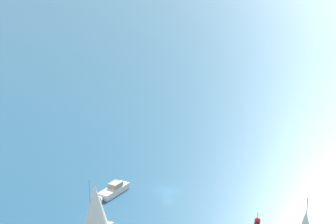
# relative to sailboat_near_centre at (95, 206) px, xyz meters

# --- Properties ---
(ground_plane) EXTENTS (2000.00, 2000.00, 0.00)m
(ground_plane) POSITION_rel_sailboat_near_centre_xyz_m (-10.02, -18.74, -4.52)
(ground_plane) COLOR #1E517A
(sailboat_near_centre) EXTENTS (7.52, 6.24, 9.90)m
(sailboat_near_centre) POSITION_rel_sailboat_near_centre_xyz_m (0.00, 0.00, 0.00)
(sailboat_near_centre) COLOR #9E9993
(sailboat_near_centre) RESTS_ON ground_plane
(motorboat_trailing) EXTENTS (5.83, 9.80, 2.78)m
(motorboat_trailing) POSITION_rel_sailboat_near_centre_xyz_m (1.02, -14.34, -3.77)
(motorboat_trailing) COLOR white
(motorboat_trailing) RESTS_ON ground_plane
(marker_buoy) EXTENTS (1.10, 1.10, 2.10)m
(marker_buoy) POSITION_rel_sailboat_near_centre_xyz_m (-28.45, -7.44, -4.13)
(marker_buoy) COLOR red
(marker_buoy) RESTS_ON ground_plane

